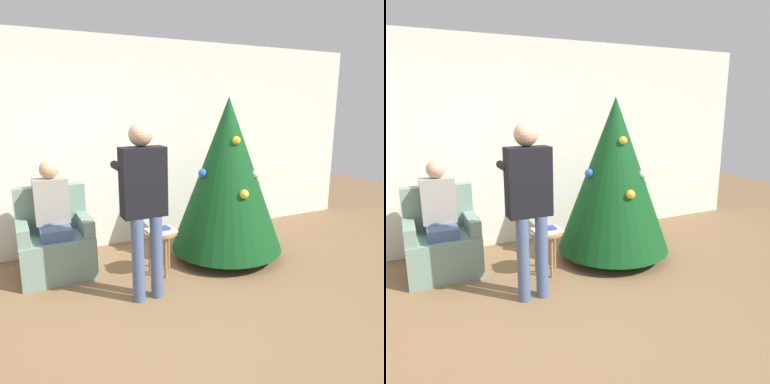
# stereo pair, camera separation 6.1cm
# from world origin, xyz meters

# --- Properties ---
(ground_plane) EXTENTS (14.00, 14.00, 0.00)m
(ground_plane) POSITION_xyz_m (0.00, 0.00, 0.00)
(ground_plane) COLOR brown
(wall_back) EXTENTS (8.00, 0.06, 2.70)m
(wall_back) POSITION_xyz_m (0.00, 2.23, 1.35)
(wall_back) COLOR silver
(wall_back) RESTS_ON ground_plane
(christmas_tree) EXTENTS (1.37, 1.37, 1.95)m
(christmas_tree) POSITION_xyz_m (1.20, 1.18, 1.04)
(christmas_tree) COLOR brown
(christmas_tree) RESTS_ON ground_plane
(armchair) EXTENTS (0.77, 0.66, 0.96)m
(armchair) POSITION_xyz_m (-0.77, 1.60, 0.34)
(armchair) COLOR gray
(armchair) RESTS_ON ground_plane
(person_seated) EXTENTS (0.36, 0.46, 1.28)m
(person_seated) POSITION_xyz_m (-0.77, 1.58, 0.70)
(person_seated) COLOR #475B84
(person_seated) RESTS_ON ground_plane
(person_standing) EXTENTS (0.43, 0.57, 1.71)m
(person_standing) POSITION_xyz_m (-0.04, 0.65, 1.02)
(person_standing) COLOR #475B84
(person_standing) RESTS_ON ground_plane
(side_stool) EXTENTS (0.37, 0.37, 0.50)m
(side_stool) POSITION_xyz_m (0.28, 1.06, 0.41)
(side_stool) COLOR #A37547
(side_stool) RESTS_ON ground_plane
(laptop) EXTENTS (0.31, 0.25, 0.02)m
(laptop) POSITION_xyz_m (0.28, 1.06, 0.51)
(laptop) COLOR silver
(laptop) RESTS_ON side_stool
(book) EXTENTS (0.19, 0.11, 0.02)m
(book) POSITION_xyz_m (0.28, 1.06, 0.53)
(book) COLOR navy
(book) RESTS_ON laptop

